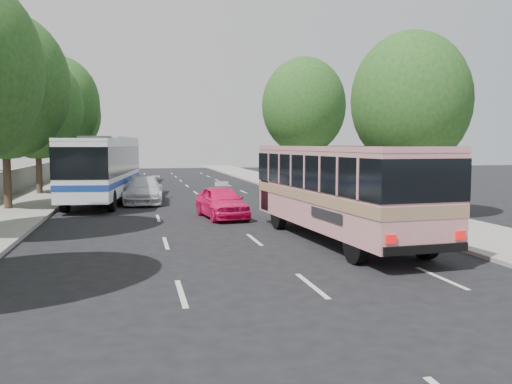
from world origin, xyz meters
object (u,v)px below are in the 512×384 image
object	(u,v)px
pink_bus	(339,182)
tour_coach_rear	(112,157)
white_pickup	(144,190)
tour_coach_front	(103,165)
pink_taxi	(222,202)

from	to	relation	value
pink_bus	tour_coach_rear	size ratio (longest dim) A/B	0.78
white_pickup	pink_bus	bearing A→B (deg)	-61.87
tour_coach_front	tour_coach_rear	xyz separation A→B (m)	(0.00, 12.14, 0.17)
pink_bus	white_pickup	bearing A→B (deg)	110.77
pink_taxi	tour_coach_front	xyz separation A→B (m)	(-5.28, 7.35, 1.37)
pink_bus	pink_taxi	size ratio (longest dim) A/B	2.44
tour_coach_front	pink_taxi	bearing A→B (deg)	-47.45
pink_bus	tour_coach_rear	bearing A→B (deg)	103.25
white_pickup	tour_coach_rear	bearing A→B (deg)	102.33
tour_coach_rear	pink_bus	bearing A→B (deg)	-66.36
white_pickup	tour_coach_rear	xyz separation A→B (m)	(-2.10, 12.84, 1.52)
tour_coach_rear	tour_coach_front	bearing A→B (deg)	-83.91
pink_taxi	white_pickup	bearing A→B (deg)	108.94
pink_taxi	tour_coach_rear	distance (m)	20.25
white_pickup	tour_coach_rear	size ratio (longest dim) A/B	0.39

